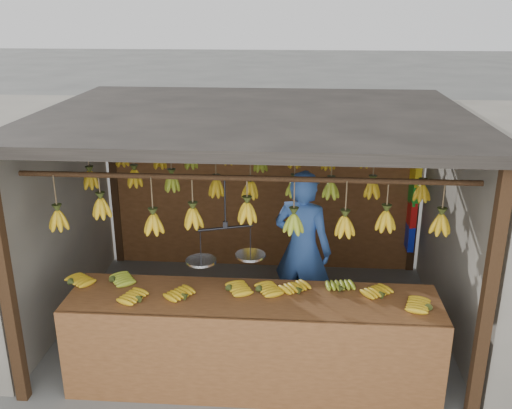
{
  "coord_description": "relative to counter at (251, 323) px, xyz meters",
  "views": [
    {
      "loc": [
        0.45,
        -5.67,
        3.42
      ],
      "look_at": [
        0.0,
        0.3,
        1.3
      ],
      "focal_mm": 40.0,
      "sensor_mm": 36.0,
      "label": 1
    }
  ],
  "objects": [
    {
      "name": "stall",
      "position": [
        -0.07,
        1.55,
        1.26
      ],
      "size": [
        4.3,
        3.3,
        2.4
      ],
      "color": "black",
      "rests_on": "ground"
    },
    {
      "name": "bag_bundles",
      "position": [
        1.87,
        2.57,
        0.29
      ],
      "size": [
        0.08,
        0.26,
        1.22
      ],
      "color": "yellow",
      "rests_on": "ground"
    },
    {
      "name": "balance_scale",
      "position": [
        -0.24,
        0.22,
        0.57
      ],
      "size": [
        0.7,
        0.42,
        0.78
      ],
      "color": "black",
      "rests_on": "ground"
    },
    {
      "name": "ground",
      "position": [
        -0.07,
        1.22,
        -0.71
      ],
      "size": [
        80.0,
        80.0,
        0.0
      ],
      "primitive_type": "plane",
      "color": "#5B5B57"
    },
    {
      "name": "vendor",
      "position": [
        0.46,
        1.24,
        0.19
      ],
      "size": [
        0.77,
        0.64,
        1.79
      ],
      "primitive_type": "imported",
      "rotation": [
        0.0,
        0.0,
        2.75
      ],
      "color": "#3359A5",
      "rests_on": "ground"
    },
    {
      "name": "counter",
      "position": [
        0.0,
        0.0,
        0.0
      ],
      "size": [
        3.55,
        0.77,
        0.96
      ],
      "color": "brown",
      "rests_on": "ground"
    },
    {
      "name": "hanging_bananas",
      "position": [
        -0.08,
        1.23,
        0.9
      ],
      "size": [
        3.63,
        2.25,
        0.4
      ],
      "color": "gold",
      "rests_on": "ground"
    }
  ]
}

